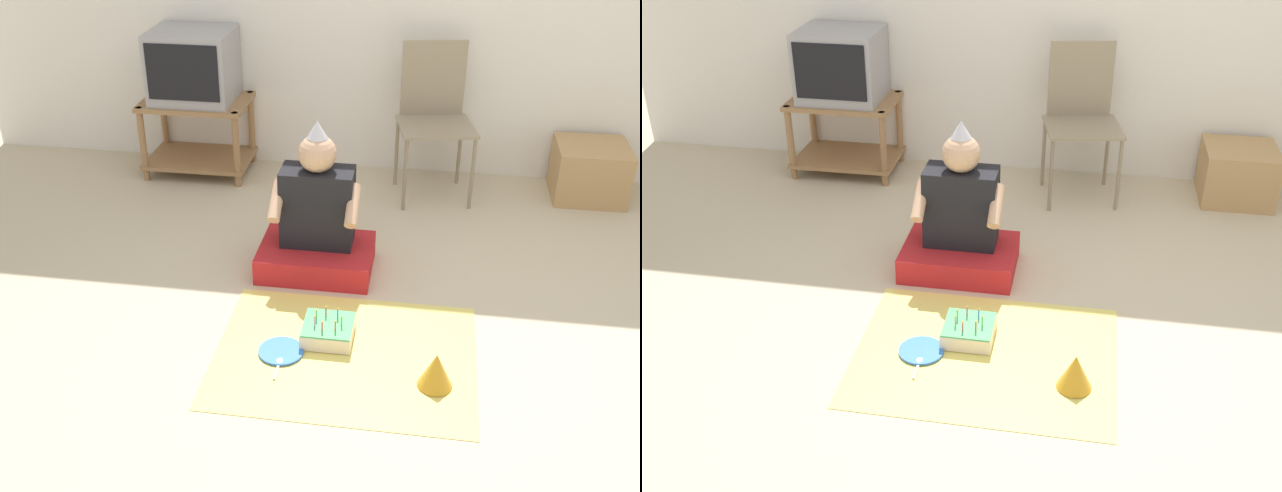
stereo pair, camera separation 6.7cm
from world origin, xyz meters
TOP-DOWN VIEW (x-y plane):
  - ground_plane at (0.00, 0.00)m, footprint 16.00×16.00m
  - tv_stand at (-1.59, 1.78)m, footprint 0.70×0.48m
  - tv at (-1.59, 1.78)m, footprint 0.52×0.45m
  - folding_chair at (-0.03, 1.70)m, footprint 0.53×0.50m
  - cardboard_box_stack at (0.97, 1.77)m, footprint 0.44×0.44m
  - person_seated at (-0.60, 0.63)m, footprint 0.60×0.44m
  - party_cloth at (-0.35, -0.12)m, footprint 1.17×0.92m
  - birthday_cake at (-0.44, -0.01)m, footprint 0.23×0.23m
  - party_hat_blue at (0.06, -0.27)m, footprint 0.15×0.15m
  - paper_plate at (-0.64, -0.15)m, footprint 0.21×0.21m
  - plastic_spoon_near at (-0.63, -0.24)m, footprint 0.04×0.15m

SIDE VIEW (x-z plane):
  - ground_plane at x=0.00m, z-range 0.00..0.00m
  - party_cloth at x=-0.35m, z-range 0.00..0.01m
  - paper_plate at x=-0.64m, z-range 0.01..0.02m
  - plastic_spoon_near at x=-0.63m, z-range 0.01..0.02m
  - birthday_cake at x=-0.44m, z-range -0.02..0.11m
  - party_hat_blue at x=0.06m, z-range 0.01..0.17m
  - cardboard_box_stack at x=0.97m, z-range 0.00..0.34m
  - person_seated at x=-0.60m, z-range -0.15..0.67m
  - tv_stand at x=-1.59m, z-range 0.05..0.56m
  - folding_chair at x=-0.03m, z-range 0.08..1.02m
  - tv at x=-1.59m, z-range 0.51..0.96m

